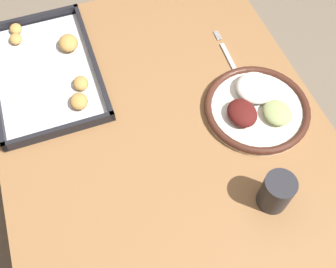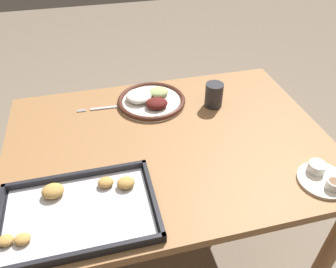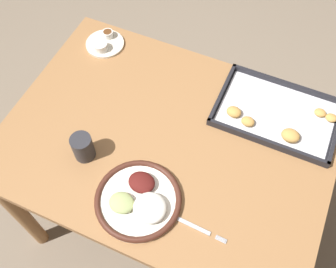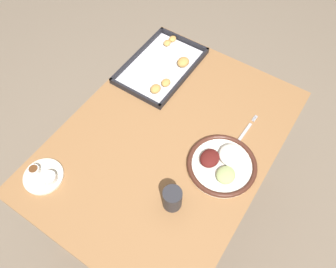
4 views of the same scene
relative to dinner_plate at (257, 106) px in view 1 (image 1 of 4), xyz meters
The scene contains 6 objects.
ground_plane 0.81m from the dinner_plate, 93.32° to the left, with size 8.00×8.00×0.00m, color #7A6B59.
dining_table 0.28m from the dinner_plate, 93.32° to the left, with size 1.13×0.82×0.76m.
dinner_plate is the anchor object (origin of this frame).
fork 0.17m from the dinner_plate, ahead, with size 0.22×0.02×0.00m.
baking_tray 0.58m from the dinner_plate, 57.85° to the left, with size 0.43×0.28×0.04m.
drinking_cup 0.26m from the dinner_plate, 162.11° to the left, with size 0.07×0.07×0.10m.
Camera 1 is at (-0.46, 0.16, 1.61)m, focal length 42.00 mm.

